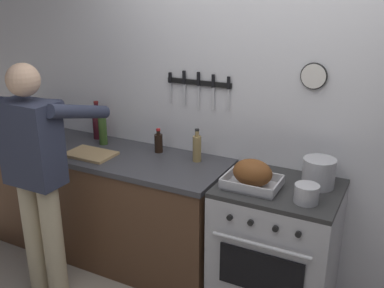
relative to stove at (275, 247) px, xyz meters
The scene contains 12 objects.
wall_back 0.95m from the stove, 121.31° to the left, with size 6.00×0.13×2.60m.
counter_block 1.42m from the stove, behind, with size 2.03×0.65×0.90m.
stove is the anchor object (origin of this frame).
person_cook 1.67m from the stove, 158.38° to the right, with size 0.51×0.63×1.66m.
roasting_pan 0.56m from the stove, 149.88° to the right, with size 0.35×0.26×0.18m.
stock_pot 0.59m from the stove, 28.24° to the left, with size 0.21×0.21×0.18m.
saucepan 0.56m from the stove, 35.69° to the right, with size 0.14×0.14×0.11m.
cutting_board 1.50m from the stove, behind, with size 0.36×0.24×0.02m, color tan.
bottle_soy_sauce 1.15m from the stove, behind, with size 0.06×0.06×0.19m.
bottle_olive_oil 1.61m from the stove, behind, with size 0.07×0.07×0.30m.
bottle_wine_red 1.74m from the stove, behind, with size 0.08×0.08×0.32m.
bottle_vinegar 0.87m from the stove, 167.73° to the left, with size 0.06×0.06×0.24m.
Camera 1 is at (0.89, -1.53, 2.10)m, focal length 41.32 mm.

